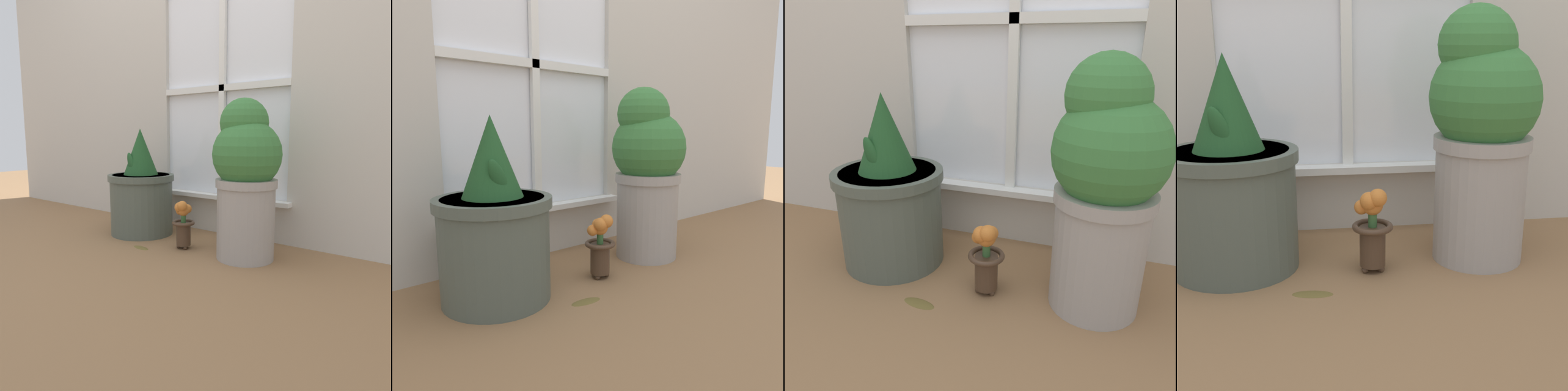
% 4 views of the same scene
% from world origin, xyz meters
% --- Properties ---
extents(ground_plane, '(10.00, 10.00, 0.00)m').
position_xyz_m(ground_plane, '(0.00, 0.00, 0.00)').
color(ground_plane, olive).
extents(wall_with_window, '(4.40, 0.10, 2.50)m').
position_xyz_m(wall_with_window, '(0.00, 0.51, 1.27)').
color(wall_with_window, beige).
rests_on(wall_with_window, ground_plane).
extents(potted_plant_left, '(0.39, 0.39, 0.62)m').
position_xyz_m(potted_plant_left, '(-0.37, 0.19, 0.25)').
color(potted_plant_left, '#4C564C').
rests_on(potted_plant_left, ground_plane).
extents(potted_plant_right, '(0.32, 0.32, 0.75)m').
position_xyz_m(potted_plant_right, '(0.36, 0.16, 0.40)').
color(potted_plant_right, '#9E9993').
rests_on(potted_plant_right, ground_plane).
extents(flower_vase, '(0.12, 0.12, 0.25)m').
position_xyz_m(flower_vase, '(0.03, 0.10, 0.14)').
color(flower_vase, '#473323').
rests_on(flower_vase, ground_plane).
extents(fallen_leaf, '(0.11, 0.06, 0.01)m').
position_xyz_m(fallen_leaf, '(-0.15, -0.03, 0.00)').
color(fallen_leaf, brown).
rests_on(fallen_leaf, ground_plane).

